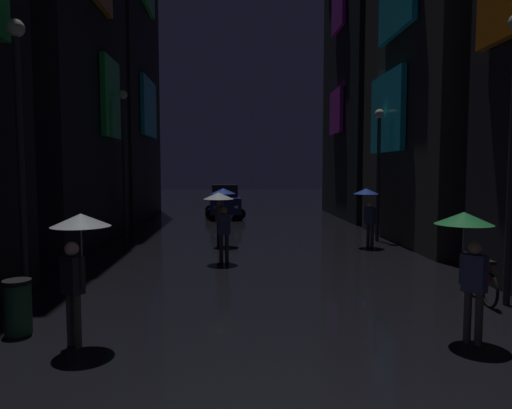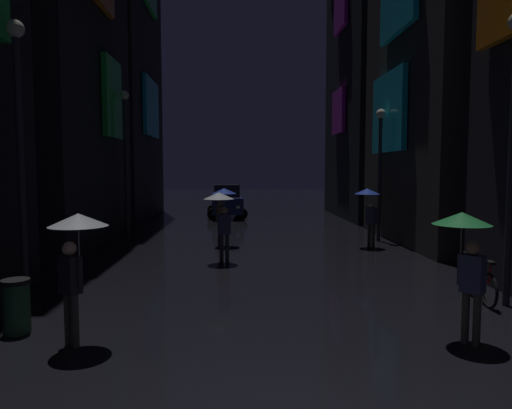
# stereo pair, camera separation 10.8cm
# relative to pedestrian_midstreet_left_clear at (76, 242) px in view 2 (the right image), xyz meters

# --- Properties ---
(building_right_far) EXTENTS (4.25, 8.76, 22.99)m
(building_right_far) POSITION_rel_pedestrian_midstreet_left_clear_xyz_m (10.52, 19.57, 9.83)
(building_right_far) COLOR black
(building_right_far) RESTS_ON ground
(pedestrian_midstreet_left_clear) EXTENTS (0.90, 0.90, 2.12)m
(pedestrian_midstreet_left_clear) POSITION_rel_pedestrian_midstreet_left_clear_xyz_m (0.00, 0.00, 0.00)
(pedestrian_midstreet_left_clear) COLOR #38332D
(pedestrian_midstreet_left_clear) RESTS_ON ground
(pedestrian_near_crossing_blue) EXTENTS (0.90, 0.90, 2.12)m
(pedestrian_near_crossing_blue) POSITION_rel_pedestrian_midstreet_left_clear_xyz_m (7.20, 8.88, 0.00)
(pedestrian_near_crossing_blue) COLOR #38332D
(pedestrian_near_crossing_blue) RESTS_ON ground
(pedestrian_far_right_green) EXTENTS (0.90, 0.90, 2.12)m
(pedestrian_far_right_green) POSITION_rel_pedestrian_midstreet_left_clear_xyz_m (6.13, -0.11, 0.00)
(pedestrian_far_right_green) COLOR #38332D
(pedestrian_far_right_green) RESTS_ON ground
(pedestrian_foreground_left_clear) EXTENTS (0.90, 0.90, 2.12)m
(pedestrian_foreground_left_clear) POSITION_rel_pedestrian_midstreet_left_clear_xyz_m (2.02, 6.44, 0.00)
(pedestrian_foreground_left_clear) COLOR #2D2D38
(pedestrian_foreground_left_clear) RESTS_ON ground
(pedestrian_midstreet_centre_blue) EXTENTS (0.90, 0.90, 2.12)m
(pedestrian_midstreet_centre_blue) POSITION_rel_pedestrian_midstreet_left_clear_xyz_m (2.00, 9.44, 0.00)
(pedestrian_midstreet_centre_blue) COLOR black
(pedestrian_midstreet_centre_blue) RESTS_ON ground
(bicycle_parked_at_storefront) EXTENTS (0.24, 1.82, 0.96)m
(bicycle_parked_at_storefront) POSITION_rel_pedestrian_midstreet_left_clear_xyz_m (7.63, 2.22, -1.28)
(bicycle_parked_at_storefront) COLOR black
(bicycle_parked_at_storefront) RESTS_ON ground
(car_distant) EXTENTS (2.42, 4.23, 1.92)m
(car_distant) POSITION_rel_pedestrian_midstreet_left_clear_xyz_m (1.89, 19.49, -0.74)
(car_distant) COLOR navy
(car_distant) RESTS_ON ground
(streetlamp_left_near) EXTENTS (0.36, 0.36, 5.82)m
(streetlamp_left_near) POSITION_rel_pedestrian_midstreet_left_clear_xyz_m (-1.96, 2.53, 1.94)
(streetlamp_left_near) COLOR #2D2D33
(streetlamp_left_near) RESTS_ON ground
(streetlamp_left_far) EXTENTS (0.36, 0.36, 5.94)m
(streetlamp_left_far) POSITION_rel_pedestrian_midstreet_left_clear_xyz_m (-1.96, 11.52, 2.01)
(streetlamp_left_far) COLOR #2D2D33
(streetlamp_left_far) RESTS_ON ground
(streetlamp_right_far) EXTENTS (0.36, 0.36, 5.11)m
(streetlamp_right_far) POSITION_rel_pedestrian_midstreet_left_clear_xyz_m (8.04, 10.33, 1.56)
(streetlamp_right_far) COLOR #2D2D33
(streetlamp_right_far) RESTS_ON ground
(trash_bin) EXTENTS (0.46, 0.46, 0.93)m
(trash_bin) POSITION_rel_pedestrian_midstreet_left_clear_xyz_m (-1.26, 0.66, -1.20)
(trash_bin) COLOR #265933
(trash_bin) RESTS_ON ground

